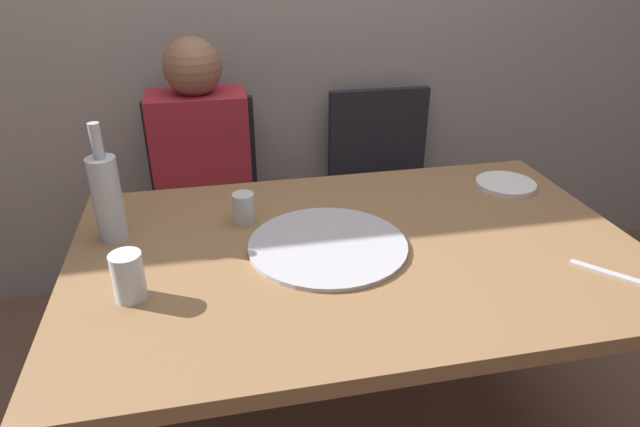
{
  "coord_description": "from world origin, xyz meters",
  "views": [
    {
      "loc": [
        -0.36,
        -1.22,
        1.49
      ],
      "look_at": [
        -0.08,
        0.11,
        0.8
      ],
      "focal_mm": 30.85,
      "sensor_mm": 36.0,
      "label": 1
    }
  ],
  "objects_px": {
    "tumbler_far": "(128,277)",
    "chair_right": "(384,184)",
    "wine_bottle": "(107,196)",
    "tumbler_near": "(244,208)",
    "pizza_tray": "(328,245)",
    "guest_in_sweater": "(204,185)",
    "chair_left": "(207,199)",
    "table_knife": "(618,276)",
    "dining_table": "(357,270)",
    "plate_stack": "(506,184)"
  },
  "relations": [
    {
      "from": "tumbler_near",
      "to": "chair_right",
      "type": "height_order",
      "value": "chair_right"
    },
    {
      "from": "dining_table",
      "to": "tumbler_near",
      "type": "distance_m",
      "value": 0.37
    },
    {
      "from": "dining_table",
      "to": "chair_right",
      "type": "xyz_separation_m",
      "value": [
        0.37,
        0.88,
        -0.16
      ]
    },
    {
      "from": "tumbler_near",
      "to": "chair_left",
      "type": "bearing_deg",
      "value": 99.58
    },
    {
      "from": "guest_in_sweater",
      "to": "table_knife",
      "type": "bearing_deg",
      "value": 134.35
    },
    {
      "from": "tumbler_far",
      "to": "table_knife",
      "type": "height_order",
      "value": "tumbler_far"
    },
    {
      "from": "tumbler_far",
      "to": "chair_left",
      "type": "relative_size",
      "value": 0.13
    },
    {
      "from": "wine_bottle",
      "to": "chair_left",
      "type": "bearing_deg",
      "value": 70.96
    },
    {
      "from": "tumbler_near",
      "to": "pizza_tray",
      "type": "bearing_deg",
      "value": -43.16
    },
    {
      "from": "dining_table",
      "to": "pizza_tray",
      "type": "xyz_separation_m",
      "value": [
        -0.08,
        0.01,
        0.08
      ]
    },
    {
      "from": "tumbler_far",
      "to": "chair_right",
      "type": "distance_m",
      "value": 1.4
    },
    {
      "from": "table_knife",
      "to": "guest_in_sweater",
      "type": "distance_m",
      "value": 1.4
    },
    {
      "from": "chair_right",
      "to": "guest_in_sweater",
      "type": "relative_size",
      "value": 0.77
    },
    {
      "from": "wine_bottle",
      "to": "table_knife",
      "type": "bearing_deg",
      "value": -20.32
    },
    {
      "from": "pizza_tray",
      "to": "chair_left",
      "type": "xyz_separation_m",
      "value": [
        -0.32,
        0.87,
        -0.24
      ]
    },
    {
      "from": "chair_left",
      "to": "chair_right",
      "type": "distance_m",
      "value": 0.76
    },
    {
      "from": "plate_stack",
      "to": "chair_right",
      "type": "xyz_separation_m",
      "value": [
        -0.21,
        0.6,
        -0.24
      ]
    },
    {
      "from": "guest_in_sweater",
      "to": "tumbler_near",
      "type": "bearing_deg",
      "value": 102.27
    },
    {
      "from": "tumbler_far",
      "to": "chair_left",
      "type": "xyz_separation_m",
      "value": [
        0.17,
        1.0,
        -0.29
      ]
    },
    {
      "from": "tumbler_far",
      "to": "guest_in_sweater",
      "type": "bearing_deg",
      "value": 78.72
    },
    {
      "from": "chair_left",
      "to": "dining_table",
      "type": "bearing_deg",
      "value": 114.37
    },
    {
      "from": "wine_bottle",
      "to": "table_knife",
      "type": "relative_size",
      "value": 1.48
    },
    {
      "from": "pizza_tray",
      "to": "dining_table",
      "type": "bearing_deg",
      "value": -6.39
    },
    {
      "from": "pizza_tray",
      "to": "guest_in_sweater",
      "type": "relative_size",
      "value": 0.36
    },
    {
      "from": "dining_table",
      "to": "table_knife",
      "type": "bearing_deg",
      "value": -25.28
    },
    {
      "from": "dining_table",
      "to": "tumbler_far",
      "type": "relative_size",
      "value": 13.03
    },
    {
      "from": "wine_bottle",
      "to": "tumbler_near",
      "type": "relative_size",
      "value": 3.71
    },
    {
      "from": "table_knife",
      "to": "guest_in_sweater",
      "type": "xyz_separation_m",
      "value": [
        -0.98,
        1.0,
        -0.11
      ]
    },
    {
      "from": "wine_bottle",
      "to": "tumbler_far",
      "type": "xyz_separation_m",
      "value": [
        0.07,
        -0.3,
        -0.07
      ]
    },
    {
      "from": "tumbler_far",
      "to": "chair_right",
      "type": "bearing_deg",
      "value": 46.93
    },
    {
      "from": "wine_bottle",
      "to": "plate_stack",
      "type": "xyz_separation_m",
      "value": [
        1.22,
        0.09,
        -0.12
      ]
    },
    {
      "from": "table_knife",
      "to": "plate_stack",
      "type": "bearing_deg",
      "value": -41.14
    },
    {
      "from": "plate_stack",
      "to": "table_knife",
      "type": "xyz_separation_m",
      "value": [
        0.0,
        -0.54,
        -0.01
      ]
    },
    {
      "from": "dining_table",
      "to": "chair_left",
      "type": "distance_m",
      "value": 0.97
    },
    {
      "from": "pizza_tray",
      "to": "guest_in_sweater",
      "type": "height_order",
      "value": "guest_in_sweater"
    },
    {
      "from": "plate_stack",
      "to": "guest_in_sweater",
      "type": "height_order",
      "value": "guest_in_sweater"
    },
    {
      "from": "guest_in_sweater",
      "to": "chair_left",
      "type": "bearing_deg",
      "value": -90.0
    },
    {
      "from": "tumbler_near",
      "to": "tumbler_far",
      "type": "xyz_separation_m",
      "value": [
        -0.28,
        -0.32,
        0.01
      ]
    },
    {
      "from": "pizza_tray",
      "to": "plate_stack",
      "type": "height_order",
      "value": "plate_stack"
    },
    {
      "from": "dining_table",
      "to": "guest_in_sweater",
      "type": "relative_size",
      "value": 1.28
    },
    {
      "from": "tumbler_near",
      "to": "guest_in_sweater",
      "type": "relative_size",
      "value": 0.07
    },
    {
      "from": "dining_table",
      "to": "wine_bottle",
      "type": "distance_m",
      "value": 0.69
    },
    {
      "from": "dining_table",
      "to": "plate_stack",
      "type": "distance_m",
      "value": 0.64
    },
    {
      "from": "dining_table",
      "to": "wine_bottle",
      "type": "bearing_deg",
      "value": 164.47
    },
    {
      "from": "wine_bottle",
      "to": "plate_stack",
      "type": "distance_m",
      "value": 1.22
    },
    {
      "from": "dining_table",
      "to": "chair_left",
      "type": "xyz_separation_m",
      "value": [
        -0.4,
        0.88,
        -0.16
      ]
    },
    {
      "from": "table_knife",
      "to": "chair_right",
      "type": "xyz_separation_m",
      "value": [
        -0.21,
        1.15,
        -0.24
      ]
    },
    {
      "from": "dining_table",
      "to": "chair_left",
      "type": "relative_size",
      "value": 1.67
    },
    {
      "from": "tumbler_near",
      "to": "dining_table",
      "type": "bearing_deg",
      "value": -35.24
    },
    {
      "from": "dining_table",
      "to": "chair_left",
      "type": "height_order",
      "value": "chair_left"
    }
  ]
}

